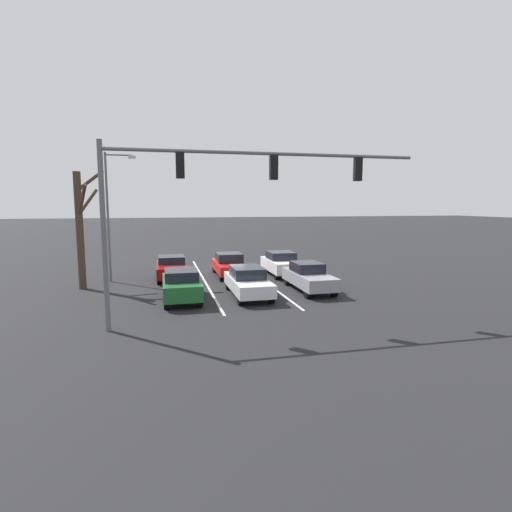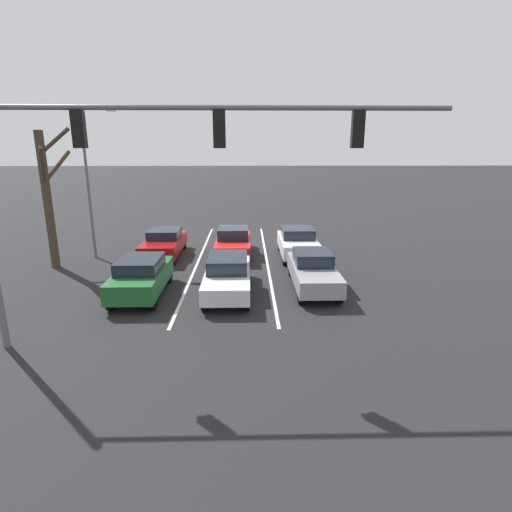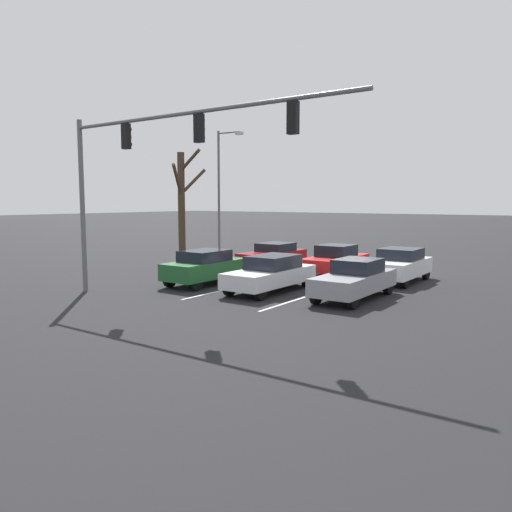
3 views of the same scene
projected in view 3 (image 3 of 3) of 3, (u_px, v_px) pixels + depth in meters
The scene contains 12 objects.
ground_plane at pixel (347, 271), 27.19m from camera, with size 240.00×240.00×0.00m, color black.
lane_stripe_left_divider at pixel (359, 280), 24.10m from camera, with size 0.12×17.04×0.01m, color silver.
lane_stripe_center_divider at pixel (295, 274), 26.18m from camera, with size 0.12×17.04×0.01m, color silver.
car_silver_midlane_front at pixel (271, 273), 21.02m from camera, with size 1.80×4.73×1.52m.
car_gray_leftlane_front at pixel (355, 279), 19.39m from camera, with size 1.73×4.62×1.55m.
car_darkgreen_rightlane_front at pixel (205, 266), 22.81m from camera, with size 1.81×4.23×1.57m.
car_white_leftlane_second at pixel (399, 265), 23.51m from camera, with size 1.93×4.26×1.57m.
car_red_midlane_second at pixel (335, 260), 25.90m from camera, with size 1.86×4.56×1.54m.
car_maroon_rightlane_second at pixel (273, 256), 27.97m from camera, with size 1.87×4.50×1.45m.
traffic_signal_gantry at pixel (151, 156), 18.14m from camera, with size 12.70×0.37×7.10m.
street_lamp_right_shoulder at pixel (221, 188), 29.41m from camera, with size 1.83×0.24×7.88m.
bare_tree_near at pixel (182, 205), 28.84m from camera, with size 1.65×2.59×6.72m.
Camera 3 is at (-11.46, 24.87, 3.81)m, focal length 35.00 mm.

